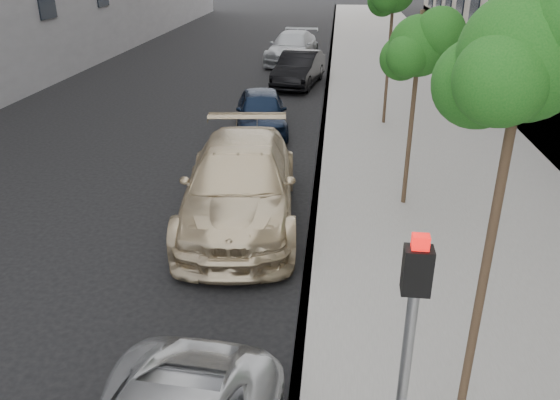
% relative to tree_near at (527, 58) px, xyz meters
% --- Properties ---
extents(sidewalk, '(6.40, 72.00, 0.14)m').
position_rel_tree_near_xyz_m(sidewalk, '(1.07, 22.50, -4.45)').
color(sidewalk, gray).
rests_on(sidewalk, ground).
extents(curb, '(0.15, 72.00, 0.14)m').
position_rel_tree_near_xyz_m(curb, '(-2.05, 22.50, -4.45)').
color(curb, '#9E9B93').
rests_on(curb, ground).
extents(tree_near, '(1.57, 1.37, 5.17)m').
position_rel_tree_near_xyz_m(tree_near, '(0.00, 0.00, 0.00)').
color(tree_near, '#38281C').
rests_on(tree_near, sidewalk).
extents(tree_mid, '(1.61, 1.41, 4.30)m').
position_rel_tree_near_xyz_m(tree_mid, '(0.00, 6.50, -0.88)').
color(tree_mid, '#38281C').
rests_on(tree_mid, sidewalk).
extents(signal_pole, '(0.24, 0.19, 3.18)m').
position_rel_tree_near_xyz_m(signal_pole, '(-0.95, -1.20, -2.40)').
color(signal_pole, '#939699').
rests_on(signal_pole, sidewalk).
extents(suv, '(2.92, 6.03, 1.69)m').
position_rel_tree_near_xyz_m(suv, '(-3.65, 5.54, -3.68)').
color(suv, '#CCB791').
rests_on(suv, ground).
extents(sedan_blue, '(2.21, 4.18, 1.36)m').
position_rel_tree_near_xyz_m(sedan_blue, '(-4.06, 12.03, -3.84)').
color(sedan_blue, black).
rests_on(sedan_blue, ground).
extents(sedan_black, '(2.21, 4.60, 1.45)m').
position_rel_tree_near_xyz_m(sedan_black, '(-3.33, 18.96, -3.80)').
color(sedan_black, black).
rests_on(sedan_black, ground).
extents(sedan_rear, '(2.84, 5.60, 1.56)m').
position_rel_tree_near_xyz_m(sedan_rear, '(-4.06, 24.45, -3.74)').
color(sedan_rear, '#9FA3A7').
rests_on(sedan_rear, ground).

